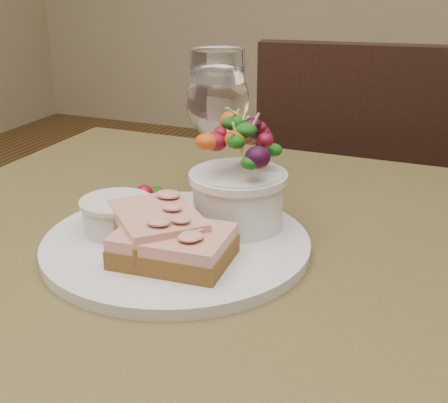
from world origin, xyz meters
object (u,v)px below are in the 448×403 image
at_px(wine_glass, 217,105).
at_px(sandwich_front, 173,246).
at_px(cafe_table, 209,341).
at_px(sandwich_back, 157,226).
at_px(chair_far, 358,306).
at_px(dinner_plate, 176,244).
at_px(ramekin, 117,214).
at_px(salad_bowl, 238,174).

bearing_deg(wine_glass, sandwich_front, -79.92).
bearing_deg(cafe_table, sandwich_back, -160.14).
distance_m(chair_far, dinner_plate, 0.87).
height_order(chair_far, ramekin, chair_far).
bearing_deg(salad_bowl, ramekin, -150.54).
bearing_deg(salad_bowl, cafe_table, -95.97).
xyz_separation_m(sandwich_back, ramekin, (-0.06, 0.02, -0.00)).
distance_m(chair_far, sandwich_front, 0.91).
relative_size(chair_far, ramekin, 12.50).
distance_m(chair_far, sandwich_back, 0.90).
distance_m(sandwich_front, salad_bowl, 0.12).
bearing_deg(sandwich_back, dinner_plate, 112.93).
height_order(ramekin, wine_glass, wine_glass).
bearing_deg(sandwich_front, dinner_plate, 110.20).
relative_size(dinner_plate, ramekin, 3.90).
bearing_deg(sandwich_back, cafe_table, 64.32).
xyz_separation_m(ramekin, wine_glass, (0.05, 0.15, 0.09)).
relative_size(dinner_plate, sandwich_back, 2.16).
height_order(ramekin, salad_bowl, salad_bowl).
bearing_deg(chair_far, dinner_plate, 74.37).
relative_size(chair_far, sandwich_back, 6.92).
bearing_deg(cafe_table, salad_bowl, 84.03).
bearing_deg(salad_bowl, sandwich_front, -104.04).
bearing_deg(ramekin, sandwich_back, -17.57).
bearing_deg(dinner_plate, chair_far, 83.31).
relative_size(sandwich_front, wine_glass, 0.65).
bearing_deg(dinner_plate, wine_glass, 95.39).
bearing_deg(chair_far, sandwich_back, 73.89).
height_order(dinner_plate, sandwich_front, sandwich_front).
xyz_separation_m(cafe_table, salad_bowl, (0.01, 0.07, 0.17)).
distance_m(cafe_table, chair_far, 0.82).
xyz_separation_m(salad_bowl, wine_glass, (-0.06, 0.08, 0.05)).
relative_size(chair_far, salad_bowl, 7.09).
relative_size(sandwich_front, ramekin, 1.59).
xyz_separation_m(sandwich_front, sandwich_back, (-0.03, 0.02, 0.01)).
xyz_separation_m(dinner_plate, wine_glass, (-0.01, 0.14, 0.12)).
distance_m(ramekin, salad_bowl, 0.14).
height_order(chair_far, sandwich_back, chair_far).
relative_size(cafe_table, dinner_plate, 2.85).
relative_size(ramekin, salad_bowl, 0.57).
height_order(sandwich_back, ramekin, sandwich_back).
height_order(sandwich_back, wine_glass, wine_glass).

